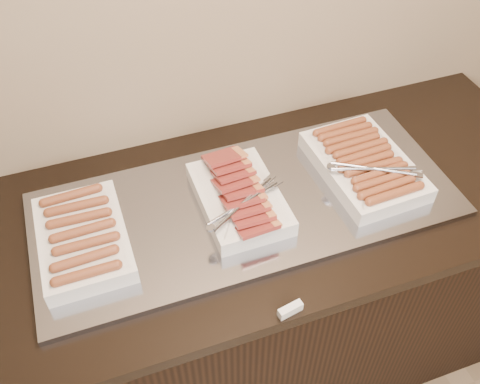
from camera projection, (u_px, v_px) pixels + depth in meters
name	position (u px, v px, depth m)	size (l,w,h in m)	color
counter	(238.00, 296.00, 1.85)	(2.06, 0.76, 0.90)	black
warming_tray	(247.00, 205.00, 1.53)	(1.20, 0.50, 0.02)	#9497A2
dish_left	(83.00, 238.00, 1.39)	(0.23, 0.34, 0.07)	silver
dish_center	(239.00, 197.00, 1.49)	(0.26, 0.35, 0.09)	silver
dish_right	(365.00, 164.00, 1.58)	(0.27, 0.38, 0.08)	silver
label_holder	(290.00, 310.00, 1.29)	(0.06, 0.02, 0.03)	silver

